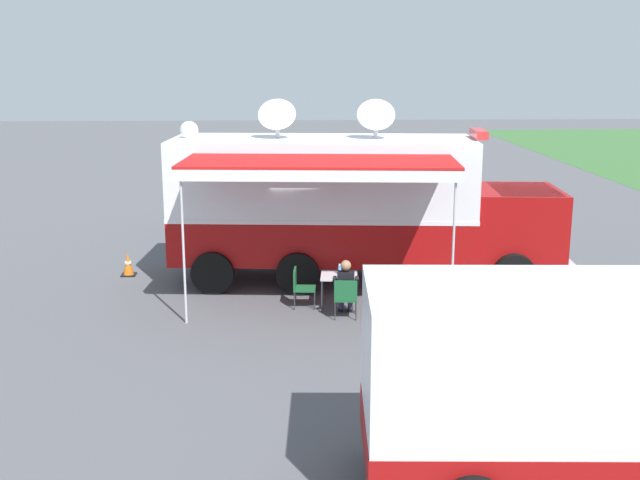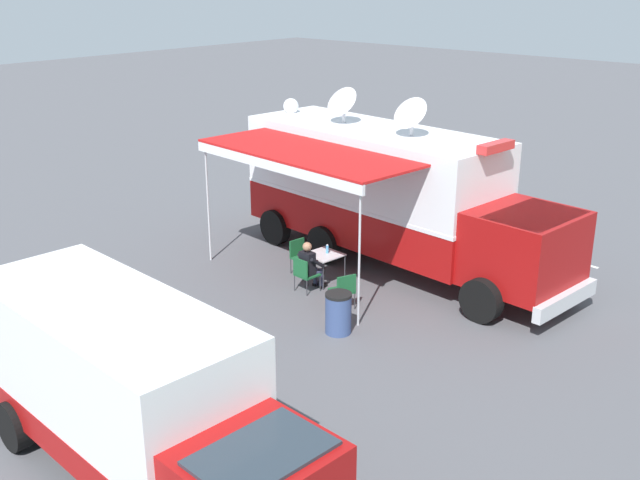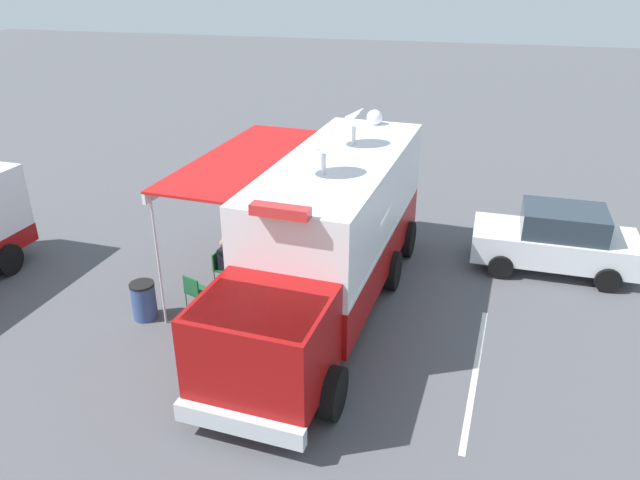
# 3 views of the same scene
# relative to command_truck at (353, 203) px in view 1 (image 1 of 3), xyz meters

# --- Properties ---
(ground_plane) EXTENTS (100.00, 100.00, 0.00)m
(ground_plane) POSITION_rel_command_truck_xyz_m (-0.09, -0.74, -1.95)
(ground_plane) COLOR #515156
(lot_stripe) EXTENTS (0.51, 4.79, 0.01)m
(lot_stripe) POSITION_rel_command_truck_xyz_m (-3.52, 1.88, -1.94)
(lot_stripe) COLOR silver
(lot_stripe) RESTS_ON ground
(command_truck) EXTENTS (5.31, 9.66, 4.53)m
(command_truck) POSITION_rel_command_truck_xyz_m (0.00, 0.00, 0.00)
(command_truck) COLOR #9E0F0F
(command_truck) RESTS_ON ground
(folding_table) EXTENTS (0.86, 0.86, 0.73)m
(folding_table) POSITION_rel_command_truck_xyz_m (2.12, -0.49, -1.27)
(folding_table) COLOR silver
(folding_table) RESTS_ON ground
(water_bottle) EXTENTS (0.07, 0.07, 0.22)m
(water_bottle) POSITION_rel_command_truck_xyz_m (2.01, -0.47, -1.11)
(water_bottle) COLOR #4C99D8
(water_bottle) RESTS_ON folding_table
(folding_chair_at_table) EXTENTS (0.52, 0.52, 0.87)m
(folding_chair_at_table) POSITION_rel_command_truck_xyz_m (2.92, -0.41, -1.43)
(folding_chair_at_table) COLOR #19562D
(folding_chair_at_table) RESTS_ON ground
(folding_chair_beside_table) EXTENTS (0.52, 0.52, 0.87)m
(folding_chair_beside_table) POSITION_rel_command_truck_xyz_m (2.06, -1.34, -1.43)
(folding_chair_beside_table) COLOR #19562D
(folding_chair_beside_table) RESTS_ON ground
(folding_chair_spare_by_truck) EXTENTS (0.62, 0.62, 0.87)m
(folding_chair_spare_by_truck) POSITION_rel_command_truck_xyz_m (3.04, 0.93, -1.43)
(folding_chair_spare_by_truck) COLOR #19562D
(folding_chair_spare_by_truck) RESTS_ON ground
(seated_responder) EXTENTS (0.68, 0.58, 1.25)m
(seated_responder) POSITION_rel_command_truck_xyz_m (2.73, -0.40, -1.30)
(seated_responder) COLOR black
(seated_responder) RESTS_ON ground
(trash_bin) EXTENTS (0.57, 0.57, 0.91)m
(trash_bin) POSITION_rel_command_truck_xyz_m (4.03, 1.61, -1.49)
(trash_bin) COLOR #384C7F
(trash_bin) RESTS_ON ground
(traffic_cone) EXTENTS (0.36, 0.36, 0.58)m
(traffic_cone) POSITION_rel_command_truck_xyz_m (-0.68, -5.63, -1.67)
(traffic_cone) COLOR black
(traffic_cone) RESTS_ON ground
(support_truck) EXTENTS (2.64, 6.91, 2.70)m
(support_truck) POSITION_rel_command_truck_xyz_m (9.75, 2.42, -0.56)
(support_truck) COLOR white
(support_truck) RESTS_ON ground
(car_behind_truck) EXTENTS (4.26, 2.13, 1.76)m
(car_behind_truck) POSITION_rel_command_truck_xyz_m (-5.45, -3.25, -1.07)
(car_behind_truck) COLOR silver
(car_behind_truck) RESTS_ON ground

